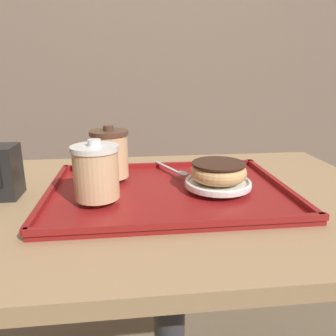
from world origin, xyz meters
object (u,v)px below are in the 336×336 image
Objects in this scene: coffee_cup_rear at (110,154)px; donut_chocolate_glazed at (218,171)px; spoon at (178,172)px; coffee_cup_front at (96,172)px.

coffee_cup_rear reaches higher than donut_chocolate_glazed.
spoon is at bearing 126.53° from donut_chocolate_glazed.
coffee_cup_front is 0.24m from spoon.
coffee_cup_rear is (0.02, 0.14, 0.00)m from coffee_cup_front.
spoon is (0.16, 0.01, -0.05)m from coffee_cup_rear.
coffee_cup_rear is 0.26m from donut_chocolate_glazed.
spoon is (0.18, 0.14, -0.05)m from coffee_cup_front.
coffee_cup_rear reaches higher than spoon.
coffee_cup_front is 0.14m from coffee_cup_rear.
spoon is (-0.08, 0.10, -0.03)m from donut_chocolate_glazed.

